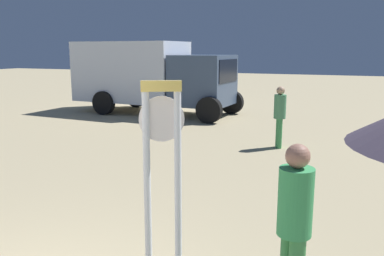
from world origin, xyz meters
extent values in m
cylinder|color=white|center=(1.05, 1.45, 1.03)|extent=(0.07, 0.07, 2.06)
cylinder|color=white|center=(1.32, 1.59, 1.03)|extent=(0.07, 0.07, 2.06)
cube|color=#FFD763|center=(1.18, 1.52, 2.11)|extent=(0.38, 0.25, 0.10)
cylinder|color=white|center=(1.17, 1.55, 1.79)|extent=(0.41, 0.24, 0.44)
cube|color=black|center=(1.16, 1.57, 1.79)|extent=(0.04, 0.03, 0.10)
cube|color=black|center=(1.16, 1.57, 1.79)|extent=(0.15, 0.09, 0.05)
cylinder|color=#3B9D58|center=(2.44, 1.64, 1.11)|extent=(0.31, 0.31, 0.63)
sphere|color=#A2705C|center=(2.44, 1.64, 1.53)|extent=(0.22, 0.22, 0.22)
cylinder|color=#3E964F|center=(1.20, 8.05, 0.38)|extent=(0.14, 0.14, 0.75)
cylinder|color=#3E964F|center=(1.15, 8.19, 0.38)|extent=(0.14, 0.14, 0.75)
cylinder|color=#4D905F|center=(1.17, 8.12, 1.05)|extent=(0.30, 0.30, 0.60)
sphere|color=tan|center=(1.17, 8.12, 1.45)|extent=(0.21, 0.21, 0.21)
cube|color=silver|center=(-5.40, 12.02, 1.60)|extent=(4.32, 2.46, 2.31)
cube|color=#42546F|center=(-2.29, 11.86, 1.36)|extent=(2.04, 2.23, 1.81)
cube|color=black|center=(-1.31, 11.81, 1.72)|extent=(0.12, 1.79, 0.80)
cylinder|color=black|center=(-1.62, 10.68, 0.45)|extent=(0.91, 0.30, 0.90)
cylinder|color=black|center=(-1.51, 12.96, 0.45)|extent=(0.91, 0.30, 0.90)
cylinder|color=black|center=(-6.00, 10.91, 0.45)|extent=(0.91, 0.30, 0.90)
cylinder|color=black|center=(-5.88, 13.19, 0.45)|extent=(0.91, 0.30, 0.90)
camera|label=1|loc=(2.86, -1.82, 2.44)|focal=37.24mm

